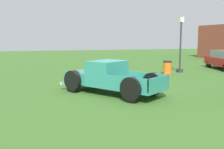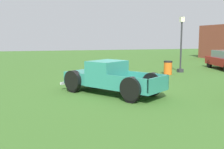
# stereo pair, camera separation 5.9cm
# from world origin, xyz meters

# --- Properties ---
(ground_plane) EXTENTS (80.00, 80.00, 0.00)m
(ground_plane) POSITION_xyz_m (0.00, 0.00, 0.00)
(ground_plane) COLOR #3D6B28
(pickup_truck_foreground) EXTENTS (5.00, 4.29, 1.51)m
(pickup_truck_foreground) POSITION_xyz_m (0.31, -0.57, 0.72)
(pickup_truck_foreground) COLOR #2D8475
(pickup_truck_foreground) RESTS_ON ground_plane
(lamp_post_far) EXTENTS (0.36, 0.36, 4.07)m
(lamp_post_far) POSITION_xyz_m (-5.47, 6.53, 2.14)
(lamp_post_far) COLOR #2D2D33
(lamp_post_far) RESTS_ON ground_plane
(trash_can) EXTENTS (0.59, 0.59, 0.95)m
(trash_can) POSITION_xyz_m (-4.62, 5.08, 0.48)
(trash_can) COLOR orange
(trash_can) RESTS_ON ground_plane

